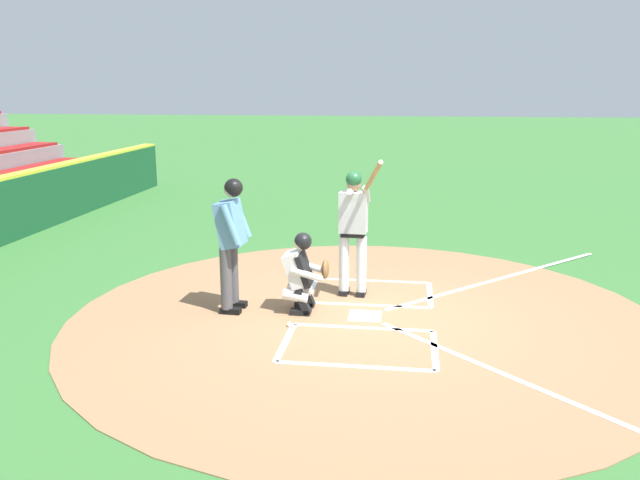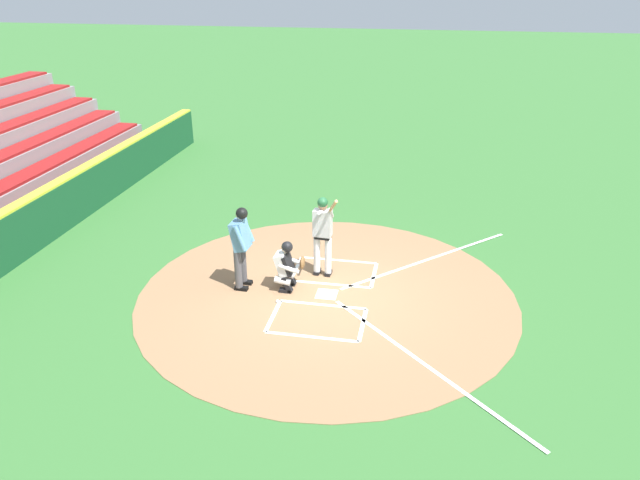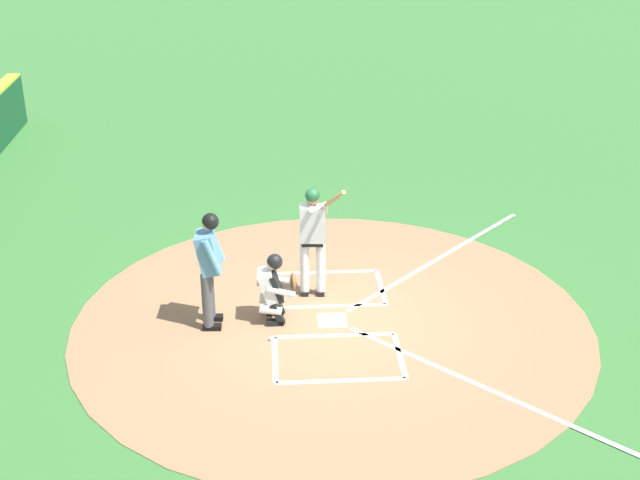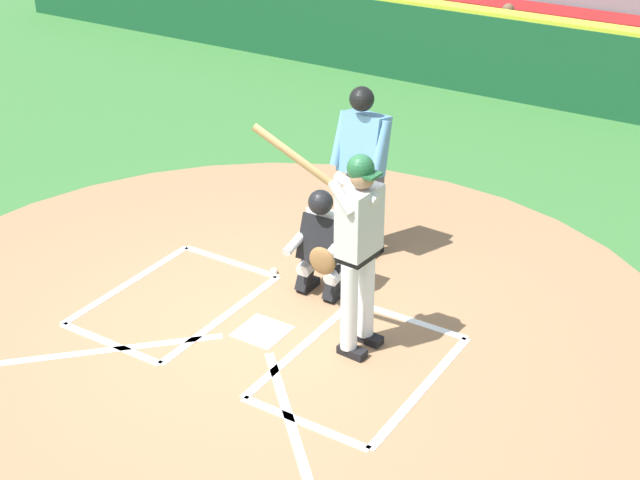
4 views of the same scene
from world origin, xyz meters
name	(u,v)px [view 4 (image 4 of 4)]	position (x,y,z in m)	size (l,w,h in m)	color
ground_plane	(262,333)	(0.00, 0.00, 0.00)	(120.00, 120.00, 0.00)	#387033
dirt_circle	(262,332)	(0.00, 0.00, 0.01)	(8.00, 8.00, 0.01)	#99704C
home_plate_and_chalk	(202,379)	(0.00, 0.88, 0.01)	(7.93, 4.91, 0.01)	white
batter	(357,240)	(-0.85, -0.24, 1.10)	(0.97, 0.66, 2.13)	white
catcher	(323,241)	(-0.10, -0.88, 0.59)	(0.59, 0.60, 1.13)	black
plate_umpire	(363,160)	(0.01, -1.84, 1.08)	(0.59, 0.43, 1.86)	#4C4C51
baseball	(274,271)	(0.53, -0.95, 0.04)	(0.07, 0.07, 0.07)	white
backstop_wall	(551,62)	(0.00, -7.50, 0.65)	(22.00, 0.36, 1.31)	#19512D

